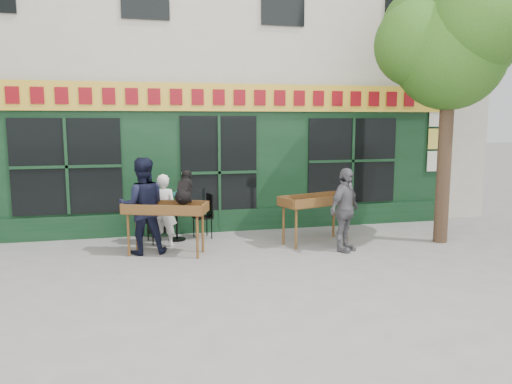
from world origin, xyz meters
TOP-DOWN VIEW (x-y plane):
  - ground at (0.00, 0.00)m, footprint 80.00×80.00m
  - building at (0.00, 5.97)m, footprint 14.00×7.26m
  - street_tree at (4.34, 0.36)m, footprint 3.05×2.90m
  - book_cart_center at (-1.29, 0.64)m, footprint 1.62×1.10m
  - dog at (-0.94, 0.59)m, footprint 0.53×0.68m
  - woman at (-1.29, 1.29)m, footprint 0.62×0.51m
  - book_cart_right at (1.75, 0.84)m, footprint 1.62×1.03m
  - man_right at (2.05, 0.09)m, footprint 0.99×0.88m
  - bistro_table at (-1.01, 1.72)m, footprint 0.60×0.60m
  - bistro_chair_left at (-1.63, 1.67)m, footprint 0.50×0.50m
  - bistro_chair_right at (-0.37, 1.79)m, footprint 0.43×0.43m
  - potted_plant at (-1.01, 1.72)m, footprint 0.17×0.14m
  - man_left at (-1.71, 0.82)m, footprint 0.91×0.72m
  - chalkboard at (-1.38, 2.19)m, footprint 0.57×0.24m

SIDE VIEW (x-z plane):
  - ground at x=0.00m, z-range 0.00..0.00m
  - chalkboard at x=-1.38m, z-range 0.01..0.79m
  - bistro_table at x=-1.01m, z-range 0.16..0.92m
  - bistro_chair_left at x=-1.63m, z-range 0.08..1.03m
  - bistro_chair_right at x=-0.37m, z-range 0.08..1.03m
  - woman at x=-1.29m, z-range 0.00..1.46m
  - man_right at x=2.05m, z-range 0.00..1.61m
  - book_cart_center at x=-1.29m, z-range 0.33..1.32m
  - book_cart_right at x=1.75m, z-range 0.33..1.32m
  - potted_plant at x=-1.01m, z-range 0.76..1.05m
  - man_left at x=-1.71m, z-range 0.00..1.82m
  - dog at x=-0.94m, z-range 0.99..1.59m
  - street_tree at x=4.34m, z-range 1.31..6.91m
  - building at x=0.00m, z-range -0.03..9.97m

